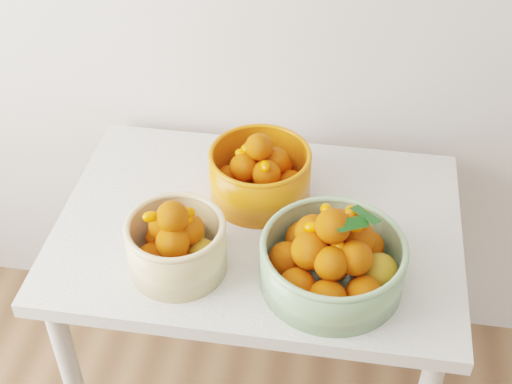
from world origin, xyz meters
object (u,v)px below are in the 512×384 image
at_px(bowl_cream, 176,243).
at_px(bowl_orange, 260,173).
at_px(table, 258,250).
at_px(bowl_green, 332,259).

xyz_separation_m(bowl_cream, bowl_orange, (0.15, 0.28, -0.00)).
bearing_deg(table, bowl_green, -41.26).
bearing_deg(bowl_orange, bowl_green, -53.03).
relative_size(table, bowl_cream, 3.54).
height_order(bowl_cream, bowl_orange, bowl_cream).
distance_m(bowl_cream, bowl_green, 0.35).
bearing_deg(table, bowl_orange, 97.03).
bearing_deg(bowl_cream, bowl_green, 1.37).
relative_size(table, bowl_green, 2.83).
xyz_separation_m(bowl_cream, bowl_green, (0.35, 0.01, -0.00)).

